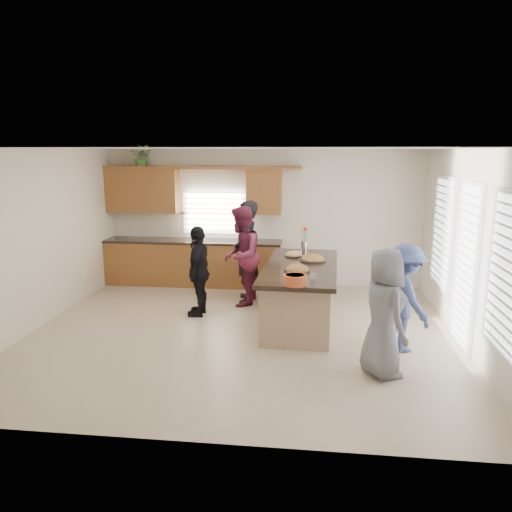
# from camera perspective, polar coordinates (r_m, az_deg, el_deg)

# --- Properties ---
(floor) EXTENTS (6.50, 6.50, 0.00)m
(floor) POSITION_cam_1_polar(r_m,az_deg,el_deg) (7.84, -1.62, -8.72)
(floor) COLOR tan
(floor) RESTS_ON ground
(room_shell) EXTENTS (6.52, 6.02, 2.81)m
(room_shell) POSITION_cam_1_polar(r_m,az_deg,el_deg) (7.39, -1.71, 5.21)
(room_shell) COLOR silver
(room_shell) RESTS_ON ground
(back_cabinetry) EXTENTS (4.08, 0.66, 2.46)m
(back_cabinetry) POSITION_cam_1_polar(r_m,az_deg,el_deg) (10.47, -7.43, 1.66)
(back_cabinetry) COLOR brown
(back_cabinetry) RESTS_ON ground
(right_wall_glazing) EXTENTS (0.06, 4.00, 2.25)m
(right_wall_glazing) POSITION_cam_1_polar(r_m,az_deg,el_deg) (7.57, 23.03, 0.13)
(right_wall_glazing) COLOR white
(right_wall_glazing) RESTS_ON ground
(island) EXTENTS (1.26, 2.74, 0.95)m
(island) POSITION_cam_1_polar(r_m,az_deg,el_deg) (8.23, 5.08, -4.42)
(island) COLOR tan
(island) RESTS_ON ground
(platter_front) EXTENTS (0.41, 0.41, 0.16)m
(platter_front) POSITION_cam_1_polar(r_m,az_deg,el_deg) (7.68, 4.72, -1.58)
(platter_front) COLOR black
(platter_front) RESTS_ON island
(platter_mid) EXTENTS (0.45, 0.45, 0.18)m
(platter_mid) POSITION_cam_1_polar(r_m,az_deg,el_deg) (8.42, 6.49, -0.39)
(platter_mid) COLOR black
(platter_mid) RESTS_ON island
(platter_back) EXTENTS (0.33, 0.33, 0.13)m
(platter_back) POSITION_cam_1_polar(r_m,az_deg,el_deg) (8.76, 4.34, 0.13)
(platter_back) COLOR black
(platter_back) RESTS_ON island
(salad_bowl) EXTENTS (0.33, 0.33, 0.14)m
(salad_bowl) POSITION_cam_1_polar(r_m,az_deg,el_deg) (6.90, 4.49, -2.67)
(salad_bowl) COLOR #C34823
(salad_bowl) RESTS_ON island
(clear_cup) EXTENTS (0.08, 0.08, 0.10)m
(clear_cup) POSITION_cam_1_polar(r_m,az_deg,el_deg) (7.19, 6.51, -2.37)
(clear_cup) COLOR white
(clear_cup) RESTS_ON island
(plate_stack) EXTENTS (0.23, 0.23, 0.05)m
(plate_stack) POSITION_cam_1_polar(r_m,az_deg,el_deg) (8.92, 4.52, 0.32)
(plate_stack) COLOR #AF82BE
(plate_stack) RESTS_ON island
(flower_vase) EXTENTS (0.14, 0.14, 0.45)m
(flower_vase) POSITION_cam_1_polar(r_m,az_deg,el_deg) (9.18, 5.56, 2.01)
(flower_vase) COLOR silver
(flower_vase) RESTS_ON island
(potted_plant) EXTENTS (0.45, 0.40, 0.48)m
(potted_plant) POSITION_cam_1_polar(r_m,az_deg,el_deg) (10.68, -12.88, 10.98)
(potted_plant) COLOR #3D7A30
(potted_plant) RESTS_ON back_cabinetry
(woman_left_back) EXTENTS (0.54, 0.74, 1.88)m
(woman_left_back) POSITION_cam_1_polar(r_m,az_deg,el_deg) (9.20, -1.12, 0.50)
(woman_left_back) COLOR black
(woman_left_back) RESTS_ON ground
(woman_left_mid) EXTENTS (0.71, 0.90, 1.81)m
(woman_left_mid) POSITION_cam_1_polar(r_m,az_deg,el_deg) (9.01, -1.70, 0.02)
(woman_left_mid) COLOR maroon
(woman_left_mid) RESTS_ON ground
(woman_left_front) EXTENTS (0.41, 0.92, 1.55)m
(woman_left_front) POSITION_cam_1_polar(r_m,az_deg,el_deg) (8.50, -6.55, -1.70)
(woman_left_front) COLOR black
(woman_left_front) RESTS_ON ground
(woman_right_back) EXTENTS (0.92, 1.13, 1.52)m
(woman_right_back) POSITION_cam_1_polar(r_m,az_deg,el_deg) (7.26, 16.61, -4.61)
(woman_right_back) COLOR #374678
(woman_right_back) RESTS_ON ground
(woman_right_front) EXTENTS (0.77, 0.93, 1.62)m
(woman_right_front) POSITION_cam_1_polar(r_m,az_deg,el_deg) (6.38, 14.40, -6.31)
(woman_right_front) COLOR slate
(woman_right_front) RESTS_ON ground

